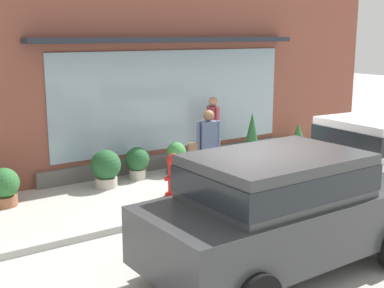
{
  "coord_description": "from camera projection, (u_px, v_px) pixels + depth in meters",
  "views": [
    {
      "loc": [
        -6.82,
        -7.72,
        3.27
      ],
      "look_at": [
        -0.62,
        1.2,
        0.96
      ],
      "focal_mm": 48.28,
      "sensor_mm": 36.0,
      "label": 1
    }
  ],
  "objects": [
    {
      "name": "ground_plane",
      "position": [
        250.0,
        195.0,
        10.69
      ],
      "size": [
        60.0,
        60.0,
        0.0
      ],
      "primitive_type": "plane",
      "color": "#B2AFA8"
    },
    {
      "name": "curb_strip",
      "position": [
        256.0,
        195.0,
        10.52
      ],
      "size": [
        14.0,
        0.24,
        0.12
      ],
      "primitive_type": "cube",
      "color": "#B2B2AD",
      "rests_on": "ground_plane"
    },
    {
      "name": "storefront",
      "position": [
        167.0,
        71.0,
        12.75
      ],
      "size": [
        14.0,
        0.81,
        4.83
      ],
      "color": "brown",
      "rests_on": "ground_plane"
    },
    {
      "name": "fire_hydrant",
      "position": [
        174.0,
        175.0,
        10.55
      ],
      "size": [
        0.44,
        0.41,
        0.91
      ],
      "color": "red",
      "rests_on": "ground_plane"
    },
    {
      "name": "pedestrian_with_handbag",
      "position": [
        207.0,
        143.0,
        10.87
      ],
      "size": [
        0.66,
        0.36,
        1.73
      ],
      "rotation": [
        0.0,
        0.0,
        2.8
      ],
      "color": "#8E333D",
      "rests_on": "ground_plane"
    },
    {
      "name": "pedestrian_passerby",
      "position": [
        213.0,
        125.0,
        13.05
      ],
      "size": [
        0.23,
        0.47,
        1.74
      ],
      "rotation": [
        0.0,
        0.0,
        1.48
      ],
      "color": "brown",
      "rests_on": "ground_plane"
    },
    {
      "name": "parked_car_dark_gray",
      "position": [
        282.0,
        206.0,
        7.12
      ],
      "size": [
        4.22,
        1.97,
        1.7
      ],
      "rotation": [
        0.0,
        0.0,
        -0.0
      ],
      "color": "#383A3D",
      "rests_on": "ground_plane"
    },
    {
      "name": "potted_plant_window_center",
      "position": [
        298.0,
        137.0,
        14.88
      ],
      "size": [
        0.43,
        0.43,
        0.77
      ],
      "color": "#B7B2A3",
      "rests_on": "ground_plane"
    },
    {
      "name": "potted_plant_trailing_edge",
      "position": [
        252.0,
        137.0,
        13.64
      ],
      "size": [
        0.43,
        0.43,
        1.27
      ],
      "color": "#B7B2A3",
      "rests_on": "ground_plane"
    },
    {
      "name": "potted_plant_window_right",
      "position": [
        4.0,
        186.0,
        9.96
      ],
      "size": [
        0.59,
        0.59,
        0.75
      ],
      "color": "#9E6042",
      "rests_on": "ground_plane"
    },
    {
      "name": "potted_plant_doorstep",
      "position": [
        106.0,
        168.0,
        11.18
      ],
      "size": [
        0.66,
        0.66,
        0.83
      ],
      "color": "#B7B2A3",
      "rests_on": "ground_plane"
    },
    {
      "name": "potted_plant_near_hydrant",
      "position": [
        137.0,
        162.0,
        11.85
      ],
      "size": [
        0.56,
        0.56,
        0.74
      ],
      "color": "#B7B2A3",
      "rests_on": "ground_plane"
    },
    {
      "name": "potted_plant_by_entrance",
      "position": [
        177.0,
        158.0,
        12.3
      ],
      "size": [
        0.47,
        0.47,
        0.76
      ],
      "color": "#4C4C51",
      "rests_on": "ground_plane"
    }
  ]
}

